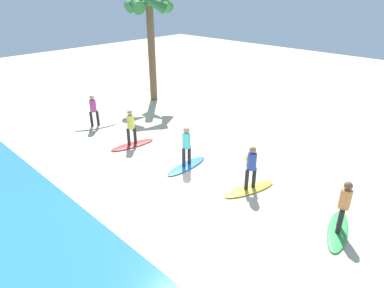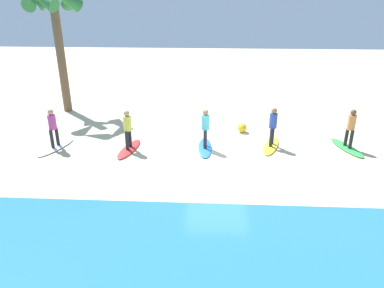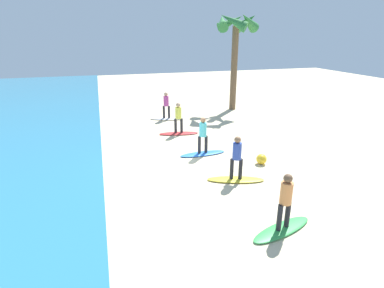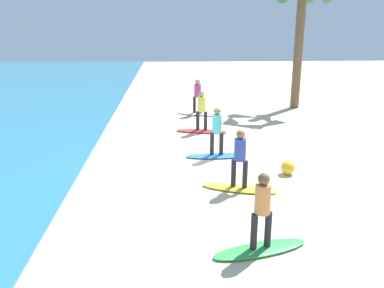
{
  "view_description": "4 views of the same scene",
  "coord_description": "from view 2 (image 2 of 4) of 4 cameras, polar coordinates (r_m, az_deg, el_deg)",
  "views": [
    {
      "loc": [
        -7.7,
        6.93,
        6.59
      ],
      "look_at": [
        0.5,
        -1.64,
        0.93
      ],
      "focal_mm": 31.03,
      "sensor_mm": 36.0,
      "label": 1
    },
    {
      "loc": [
        0.31,
        12.61,
        6.16
      ],
      "look_at": [
        1.0,
        -0.04,
        0.76
      ],
      "focal_mm": 33.82,
      "sensor_mm": 36.0,
      "label": 2
    },
    {
      "loc": [
        -11.58,
        2.77,
        5.16
      ],
      "look_at": [
        -0.43,
        -0.57,
        0.92
      ],
      "focal_mm": 28.59,
      "sensor_mm": 36.0,
      "label": 3
    },
    {
      "loc": [
        -13.08,
        0.08,
        4.73
      ],
      "look_at": [
        -0.54,
        -0.47,
        0.81
      ],
      "focal_mm": 39.52,
      "sensor_mm": 36.0,
      "label": 4
    }
  ],
  "objects": [
    {
      "name": "surfer_yellow",
      "position": [
        15.42,
        12.64,
        3.11
      ],
      "size": [
        0.32,
        0.44,
        1.64
      ],
      "color": "#232328",
      "rests_on": "surfboard_yellow"
    },
    {
      "name": "surfer_white",
      "position": [
        15.98,
        -21.13,
        2.79
      ],
      "size": [
        0.32,
        0.44,
        1.64
      ],
      "color": "#232328",
      "rests_on": "surfboard_white"
    },
    {
      "name": "surfboard_yellow",
      "position": [
        15.78,
        12.34,
        -0.28
      ],
      "size": [
        1.18,
        2.17,
        0.09
      ],
      "primitive_type": "ellipsoid",
      "rotation": [
        0.0,
        0.0,
        1.26
      ],
      "color": "yellow",
      "rests_on": "ground"
    },
    {
      "name": "surfboard_white",
      "position": [
        16.32,
        -20.64,
        -0.47
      ],
      "size": [
        1.21,
        2.17,
        0.09
      ],
      "primitive_type": "ellipsoid",
      "rotation": [
        0.0,
        0.0,
        1.24
      ],
      "color": "white",
      "rests_on": "ground"
    },
    {
      "name": "ground_plane",
      "position": [
        14.04,
        4.08,
        -2.99
      ],
      "size": [
        60.0,
        60.0,
        0.0
      ],
      "primitive_type": "plane",
      "color": "beige"
    },
    {
      "name": "palm_tree",
      "position": [
        20.4,
        -20.88,
        19.14
      ],
      "size": [
        2.88,
        3.03,
        6.55
      ],
      "color": "brown",
      "rests_on": "ground"
    },
    {
      "name": "surfer_red",
      "position": [
        14.97,
        -10.13,
        2.71
      ],
      "size": [
        0.32,
        0.46,
        1.64
      ],
      "color": "#232328",
      "rests_on": "surfboard_red"
    },
    {
      "name": "surfboard_green",
      "position": [
        16.57,
        23.25,
        -0.54
      ],
      "size": [
        1.13,
        2.17,
        0.09
      ],
      "primitive_type": "ellipsoid",
      "rotation": [
        0.0,
        0.0,
        1.86
      ],
      "color": "green",
      "rests_on": "ground"
    },
    {
      "name": "surfer_green",
      "position": [
        16.23,
        23.79,
        2.67
      ],
      "size": [
        0.32,
        0.45,
        1.64
      ],
      "color": "#232328",
      "rests_on": "surfboard_green"
    },
    {
      "name": "surfboard_blue",
      "position": [
        15.24,
        2.06,
        -0.57
      ],
      "size": [
        0.62,
        2.12,
        0.09
      ],
      "primitive_type": "ellipsoid",
      "rotation": [
        0.0,
        0.0,
        1.6
      ],
      "color": "blue",
      "rests_on": "ground"
    },
    {
      "name": "beach_ball",
      "position": [
        17.11,
        7.91,
        2.54
      ],
      "size": [
        0.43,
        0.43,
        0.43
      ],
      "primitive_type": "sphere",
      "color": "yellow",
      "rests_on": "ground"
    },
    {
      "name": "surfboard_red",
      "position": [
        15.34,
        -9.88,
        -0.76
      ],
      "size": [
        0.92,
        2.17,
        0.09
      ],
      "primitive_type": "ellipsoid",
      "rotation": [
        0.0,
        0.0,
        1.39
      ],
      "color": "red",
      "rests_on": "ground"
    },
    {
      "name": "surfer_blue",
      "position": [
        14.87,
        2.12,
        2.93
      ],
      "size": [
        0.32,
        0.46,
        1.64
      ],
      "color": "#232328",
      "rests_on": "surfboard_blue"
    }
  ]
}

